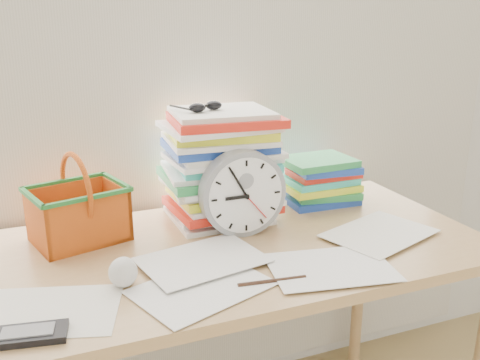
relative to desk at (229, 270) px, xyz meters
name	(u,v)px	position (x,y,z in m)	size (l,w,h in m)	color
curtain	(183,30)	(0.00, 0.38, 0.62)	(2.40, 0.01, 2.50)	beige
desk	(229,270)	(0.00, 0.00, 0.00)	(1.40, 0.70, 0.75)	#AC8350
paper_stack	(222,166)	(0.05, 0.20, 0.24)	(0.33, 0.27, 0.33)	white
clock	(243,193)	(0.06, 0.06, 0.20)	(0.24, 0.24, 0.05)	gray
sunglasses	(206,106)	(0.01, 0.20, 0.42)	(0.12, 0.10, 0.03)	black
book_stack	(320,180)	(0.40, 0.22, 0.15)	(0.26, 0.20, 0.15)	white
basket	(77,198)	(-0.37, 0.19, 0.20)	(0.24, 0.19, 0.24)	orange
crumpled_ball	(123,272)	(-0.30, -0.12, 0.11)	(0.07, 0.07, 0.07)	silver
pen	(272,281)	(0.02, -0.24, 0.08)	(0.01, 0.01, 0.16)	black
calculator	(28,335)	(-0.51, -0.26, 0.08)	(0.15, 0.07, 0.01)	black
scattered_papers	(228,243)	(0.00, 0.00, 0.08)	(1.26, 0.42, 0.02)	white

